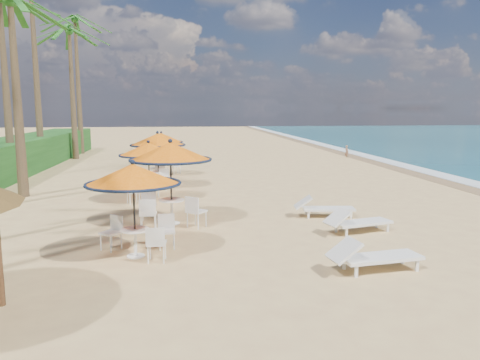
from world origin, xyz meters
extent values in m
plane|color=tan|center=(0.00, 0.00, 0.00)|extent=(160.00, 160.00, 0.00)
cube|color=white|center=(9.30, 10.00, 0.00)|extent=(1.20, 140.00, 0.04)
cube|color=olive|center=(8.40, 10.00, 0.00)|extent=(1.40, 140.00, 0.02)
cylinder|color=black|center=(-5.36, 0.34, 1.12)|extent=(0.05, 0.05, 2.23)
cone|color=orange|center=(-5.36, 0.34, 1.99)|extent=(2.23, 2.23, 0.48)
torus|color=black|center=(-5.36, 0.34, 1.77)|extent=(2.23, 2.23, 0.07)
sphere|color=black|center=(-5.36, 0.34, 2.27)|extent=(0.12, 0.12, 0.12)
cylinder|color=white|center=(-5.36, 0.34, 0.66)|extent=(0.68, 0.68, 0.04)
cylinder|color=white|center=(-5.36, 0.34, 0.34)|extent=(0.08, 0.08, 0.68)
cylinder|color=black|center=(-4.56, 3.49, 1.25)|extent=(0.05, 0.05, 2.49)
cone|color=orange|center=(-4.56, 3.49, 2.22)|extent=(2.49, 2.49, 0.54)
torus|color=black|center=(-4.56, 3.49, 1.97)|extent=(2.49, 2.49, 0.08)
sphere|color=black|center=(-4.56, 3.49, 2.54)|extent=(0.13, 0.13, 0.13)
cylinder|color=white|center=(-4.56, 3.49, 0.74)|extent=(0.76, 0.76, 0.04)
cylinder|color=white|center=(-4.56, 3.49, 0.38)|extent=(0.09, 0.09, 0.76)
cylinder|color=black|center=(-5.47, 7.19, 1.11)|extent=(0.05, 0.05, 2.23)
cone|color=orange|center=(-5.47, 7.19, 1.98)|extent=(2.23, 2.23, 0.48)
torus|color=black|center=(-5.47, 7.19, 1.76)|extent=(2.23, 2.23, 0.07)
sphere|color=black|center=(-5.47, 7.19, 2.27)|extent=(0.12, 0.12, 0.12)
cylinder|color=white|center=(-5.47, 7.19, 0.66)|extent=(0.68, 0.68, 0.04)
cylinder|color=white|center=(-5.47, 7.19, 0.34)|extent=(0.08, 0.08, 0.68)
cylinder|color=black|center=(-5.26, 10.07, 1.21)|extent=(0.05, 0.05, 2.42)
cone|color=orange|center=(-5.26, 10.07, 2.16)|extent=(2.42, 2.42, 0.53)
torus|color=black|center=(-5.26, 10.07, 1.91)|extent=(2.42, 2.42, 0.07)
sphere|color=black|center=(-5.26, 10.07, 2.46)|extent=(0.13, 0.13, 0.13)
cylinder|color=white|center=(-5.26, 10.07, 0.72)|extent=(0.74, 0.74, 0.04)
cylinder|color=white|center=(-5.26, 10.07, 0.37)|extent=(0.08, 0.08, 0.74)
cylinder|color=black|center=(-5.27, 13.81, 1.12)|extent=(0.05, 0.05, 2.24)
cone|color=orange|center=(-5.27, 13.81, 2.00)|extent=(2.24, 2.24, 0.49)
torus|color=black|center=(-5.27, 13.81, 1.77)|extent=(2.24, 2.24, 0.07)
sphere|color=black|center=(-5.27, 13.81, 2.28)|extent=(0.12, 0.12, 0.12)
cylinder|color=white|center=(-5.27, 13.81, 0.66)|extent=(0.68, 0.68, 0.04)
cylinder|color=white|center=(-5.27, 13.81, 0.34)|extent=(0.08, 0.08, 0.68)
cube|color=white|center=(0.03, -1.29, 0.29)|extent=(1.86, 0.89, 0.07)
cube|color=white|center=(-0.85, -1.42, 0.52)|extent=(0.68, 0.73, 0.44)
cube|color=white|center=(0.03, -1.29, 0.13)|extent=(0.06, 0.06, 0.25)
cube|color=white|center=(0.85, 1.82, 0.28)|extent=(1.81, 1.04, 0.07)
cube|color=white|center=(0.02, 1.60, 0.50)|extent=(0.71, 0.75, 0.42)
cube|color=white|center=(0.85, 1.82, 0.12)|extent=(0.06, 0.06, 0.24)
cube|color=white|center=(0.48, 3.77, 0.27)|extent=(1.72, 0.80, 0.07)
cube|color=white|center=(-0.35, 3.87, 0.49)|extent=(0.62, 0.67, 0.41)
cube|color=white|center=(0.48, 3.77, 0.12)|extent=(0.06, 0.06, 0.23)
cone|color=brown|center=(-10.57, 8.79, 3.78)|extent=(0.44, 0.44, 7.56)
sphere|color=#1B5518|center=(-10.57, 8.79, 7.56)|extent=(0.56, 0.56, 0.56)
cone|color=brown|center=(-12.72, 13.89, 4.36)|extent=(0.44, 0.44, 8.72)
cone|color=brown|center=(-12.78, 19.19, 5.78)|extent=(0.44, 0.44, 11.55)
cone|color=brown|center=(-11.62, 23.16, 4.33)|extent=(0.44, 0.44, 8.66)
sphere|color=#1B5518|center=(-11.62, 23.16, 8.66)|extent=(0.56, 0.56, 0.56)
cone|color=brown|center=(-12.03, 27.13, 5.05)|extent=(0.44, 0.44, 10.09)
sphere|color=#1B5518|center=(-12.03, 27.13, 10.09)|extent=(0.56, 0.56, 0.56)
imported|color=#92644A|center=(7.47, 21.49, 0.47)|extent=(0.28, 0.38, 0.94)
camera|label=1|loc=(-4.22, -10.62, 3.50)|focal=35.00mm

